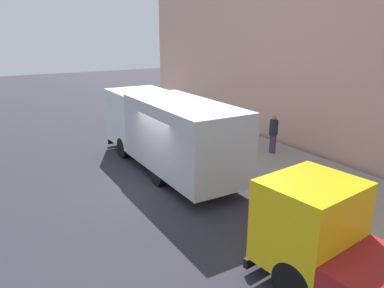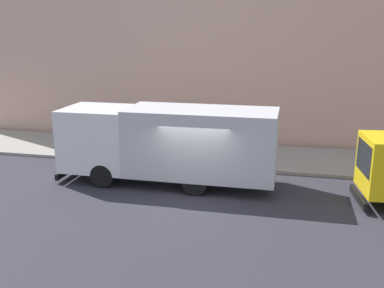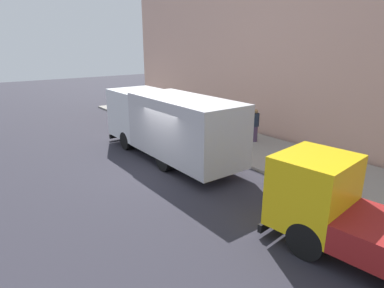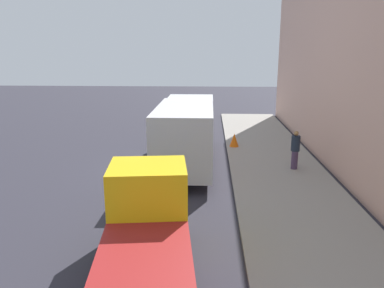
{
  "view_description": "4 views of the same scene",
  "coord_description": "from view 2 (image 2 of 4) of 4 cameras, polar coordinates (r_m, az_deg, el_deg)",
  "views": [
    {
      "loc": [
        -5.32,
        -11.35,
        5.36
      ],
      "look_at": [
        0.72,
        -1.16,
        1.73
      ],
      "focal_mm": 34.66,
      "sensor_mm": 36.0,
      "label": 1
    },
    {
      "loc": [
        -14.59,
        -3.24,
        5.82
      ],
      "look_at": [
        1.23,
        0.38,
        1.54
      ],
      "focal_mm": 41.51,
      "sensor_mm": 36.0,
      "label": 2
    },
    {
      "loc": [
        -6.65,
        -10.8,
        5.07
      ],
      "look_at": [
        0.74,
        -0.92,
        1.24
      ],
      "focal_mm": 30.49,
      "sensor_mm": 36.0,
      "label": 3
    },
    {
      "loc": [
        2.07,
        -15.66,
        5.24
      ],
      "look_at": [
        1.35,
        -0.84,
        1.51
      ],
      "focal_mm": 35.18,
      "sensor_mm": 36.0,
      "label": 4
    }
  ],
  "objects": [
    {
      "name": "large_utility_truck",
      "position": [
        16.78,
        -3.13,
        0.34
      ],
      "size": [
        2.4,
        8.28,
        2.93
      ],
      "rotation": [
        0.0,
        0.0,
        -0.0
      ],
      "color": "white",
      "rests_on": "ground"
    },
    {
      "name": "building_facade",
      "position": [
        22.5,
        4.72,
        13.54
      ],
      "size": [
        0.5,
        30.0,
        10.71
      ],
      "primitive_type": "cube",
      "color": "#D3A390",
      "rests_on": "ground"
    },
    {
      "name": "ground",
      "position": [
        16.04,
        0.33,
        -6.51
      ],
      "size": [
        80.0,
        80.0,
        0.0
      ],
      "primitive_type": "plane",
      "color": "#2E2C35"
    },
    {
      "name": "traffic_cone_orange",
      "position": [
        20.2,
        -9.38,
        -0.74
      ],
      "size": [
        0.5,
        0.5,
        0.71
      ],
      "primitive_type": "cone",
      "color": "orange",
      "rests_on": "sidewalk"
    },
    {
      "name": "pedestrian_walking",
      "position": [
        21.27,
        2.72,
        1.71
      ],
      "size": [
        0.43,
        0.43,
        1.7
      ],
      "rotation": [
        0.0,
        0.0,
        0.16
      ],
      "color": "#483553",
      "rests_on": "sidewalk"
    },
    {
      "name": "sidewalk",
      "position": [
        20.76,
        3.38,
        -1.36
      ],
      "size": [
        4.17,
        30.0,
        0.13
      ],
      "primitive_type": "cube",
      "color": "gray",
      "rests_on": "ground"
    }
  ]
}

